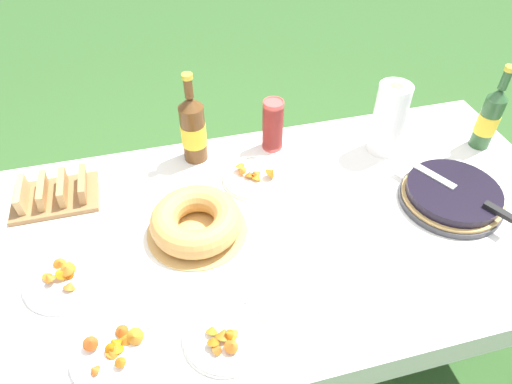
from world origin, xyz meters
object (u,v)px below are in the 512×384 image
object	(u,v)px
bundt_cake	(196,221)
cider_bottle_green	(489,118)
serving_knife	(464,192)
cup_stack	(273,125)
snack_plate_left	(67,276)
snack_plate_right	(226,335)
bread_board	(54,194)
paper_towel_roll	(389,119)
snack_plate_near	(115,351)
snack_plate_far	(255,177)
berry_tart	(452,196)
cider_bottle_amber	(193,129)

from	to	relation	value
bundt_cake	cider_bottle_green	world-z (taller)	cider_bottle_green
serving_knife	cup_stack	xyz separation A→B (m)	(-0.47, 0.44, 0.03)
snack_plate_left	snack_plate_right	xyz separation A→B (m)	(0.38, -0.27, -0.00)
bread_board	cup_stack	bearing A→B (deg)	6.81
cider_bottle_green	bread_board	world-z (taller)	cider_bottle_green
paper_towel_roll	snack_plate_right	bearing A→B (deg)	-140.00
serving_knife	snack_plate_left	xyz separation A→B (m)	(-1.16, 0.02, -0.05)
snack_plate_near	bread_board	bearing A→B (deg)	105.81
bread_board	cider_bottle_green	bearing A→B (deg)	-3.45
snack_plate_far	bread_board	bearing A→B (deg)	174.07
bread_board	serving_knife	bearing A→B (deg)	-16.08
paper_towel_roll	snack_plate_near	bearing A→B (deg)	-149.62
serving_knife	snack_plate_left	world-z (taller)	serving_knife
serving_knife	bundt_cake	xyz separation A→B (m)	(-0.80, 0.10, -0.02)
bundt_cake	paper_towel_roll	bearing A→B (deg)	17.74
snack_plate_left	snack_plate_far	xyz separation A→B (m)	(0.59, 0.26, -0.00)
berry_tart	cider_bottle_green	world-z (taller)	cider_bottle_green
bundt_cake	paper_towel_roll	size ratio (longest dim) A/B	1.15
bread_board	snack_plate_near	bearing A→B (deg)	-74.19
cider_bottle_green	cider_bottle_amber	world-z (taller)	cider_bottle_amber
cider_bottle_green	bread_board	distance (m)	1.46
cup_stack	snack_plate_left	distance (m)	0.81
snack_plate_near	paper_towel_roll	world-z (taller)	paper_towel_roll
serving_knife	bread_board	xyz separation A→B (m)	(-1.21, 0.35, -0.04)
cup_stack	cider_bottle_green	xyz separation A→B (m)	(0.72, -0.18, 0.02)
cider_bottle_green	bread_board	size ratio (longest dim) A/B	1.19
paper_towel_roll	snack_plate_left	bearing A→B (deg)	-164.08
cup_stack	cider_bottle_green	distance (m)	0.74
berry_tart	cup_stack	bearing A→B (deg)	138.37
cup_stack	snack_plate_far	world-z (taller)	cup_stack
snack_plate_right	paper_towel_roll	size ratio (longest dim) A/B	0.82
snack_plate_far	bread_board	xyz separation A→B (m)	(-0.63, 0.07, 0.01)
bundt_cake	snack_plate_right	size ratio (longest dim) A/B	1.40
snack_plate_far	paper_towel_roll	world-z (taller)	paper_towel_roll
cider_bottle_amber	snack_plate_right	size ratio (longest dim) A/B	1.52
berry_tart	serving_knife	distance (m)	0.05
paper_towel_roll	bundt_cake	bearing A→B (deg)	-162.26
cup_stack	cider_bottle_amber	bearing A→B (deg)	177.91
paper_towel_roll	bread_board	bearing A→B (deg)	178.85
snack_plate_right	snack_plate_left	bearing A→B (deg)	143.86
bundt_cake	snack_plate_left	size ratio (longest dim) A/B	1.27
snack_plate_left	paper_towel_roll	world-z (taller)	paper_towel_roll
serving_knife	cup_stack	size ratio (longest dim) A/B	1.83
serving_knife	cider_bottle_amber	xyz separation A→B (m)	(-0.75, 0.45, 0.06)
bundt_cake	cider_bottle_green	xyz separation A→B (m)	(1.05, 0.16, 0.07)
snack_plate_near	snack_plate_right	world-z (taller)	snack_plate_near
snack_plate_near	snack_plate_left	bearing A→B (deg)	115.04
serving_knife	cup_stack	bearing A→B (deg)	20.66
snack_plate_near	cider_bottle_green	bearing A→B (deg)	20.72
cup_stack	snack_plate_near	xyz separation A→B (m)	(-0.57, -0.66, -0.08)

